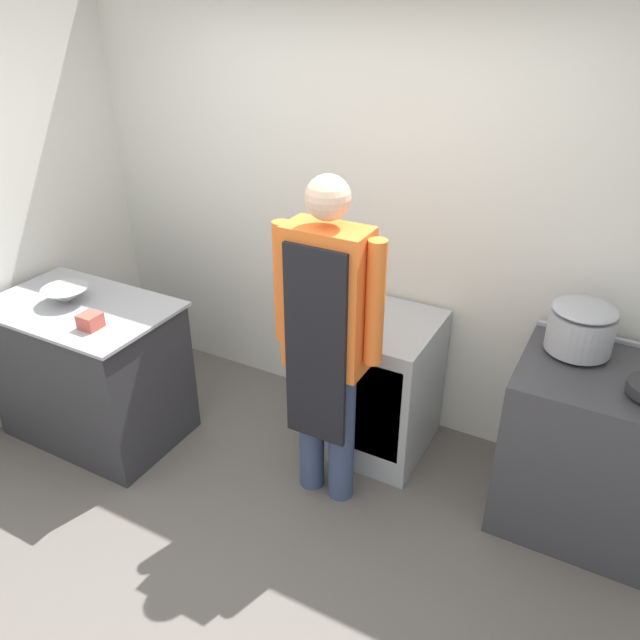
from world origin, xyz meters
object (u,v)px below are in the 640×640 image
Objects in this scene: stove at (593,450)px; person_cook at (326,332)px; plastic_tub at (90,321)px; stock_pot at (581,327)px; mixing_bowl at (66,295)px; fridge_unit at (380,385)px.

person_cook is (-1.29, -0.46, 0.57)m from stove.
plastic_tub is 2.55m from stock_pot.
mixing_bowl is 2.83m from stock_pot.
person_cook reaches higher than stock_pot.
fridge_unit is at bearing 177.34° from stove.
plastic_tub is (-1.35, -0.88, 0.51)m from fridge_unit.
person_cook is 1.63m from mixing_bowl.
stock_pot is (-0.19, 0.12, 0.60)m from stove.
stove is 1.49m from person_cook.
person_cook is at bearing 7.29° from mixing_bowl.
fridge_unit is 0.80m from person_cook.
stove is 1.09× the size of fridge_unit.
fridge_unit is at bearing 33.06° from plastic_tub.
person_cook is at bearing -160.33° from stove.
fridge_unit is 1.92m from mixing_bowl.
fridge_unit is 1.20m from stock_pot.
stove is 3.50× the size of mixing_bowl.
plastic_tub is at bearing -164.11° from person_cook.
stock_pot is at bearing 27.98° from person_cook.
person_cook is 6.77× the size of mixing_bowl.
mixing_bowl reaches higher than fridge_unit.
stock_pot reaches higher than fridge_unit.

